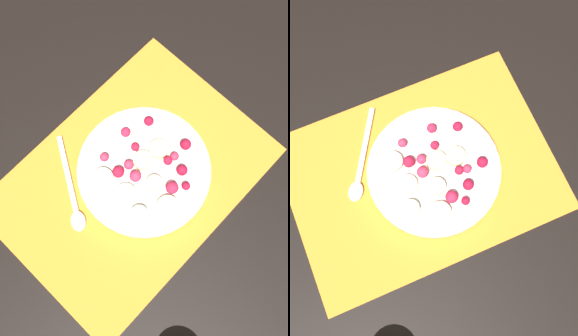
% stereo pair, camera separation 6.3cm
% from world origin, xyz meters
% --- Properties ---
extents(ground_plane, '(3.00, 3.00, 0.00)m').
position_xyz_m(ground_plane, '(0.00, 0.00, 0.00)').
color(ground_plane, black).
extents(placemat, '(0.47, 0.34, 0.01)m').
position_xyz_m(placemat, '(0.00, 0.00, 0.00)').
color(placemat, orange).
rests_on(placemat, ground_plane).
extents(fruit_bowl, '(0.23, 0.23, 0.06)m').
position_xyz_m(fruit_bowl, '(-0.02, 0.01, 0.03)').
color(fruit_bowl, white).
rests_on(fruit_bowl, placemat).
extents(spoon, '(0.11, 0.16, 0.01)m').
position_xyz_m(spoon, '(0.10, -0.04, 0.01)').
color(spoon, silver).
rests_on(spoon, placemat).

